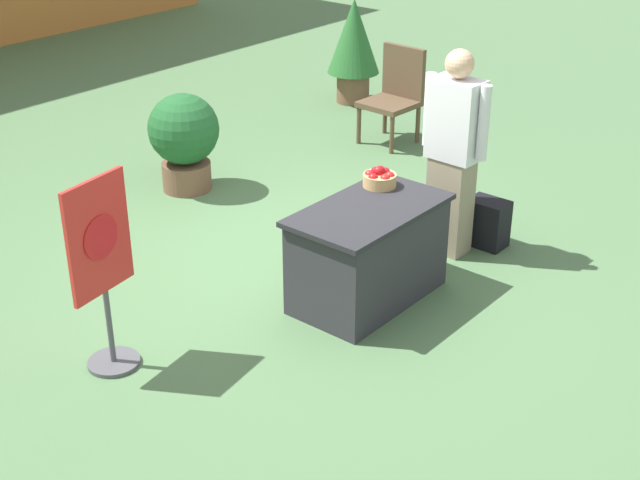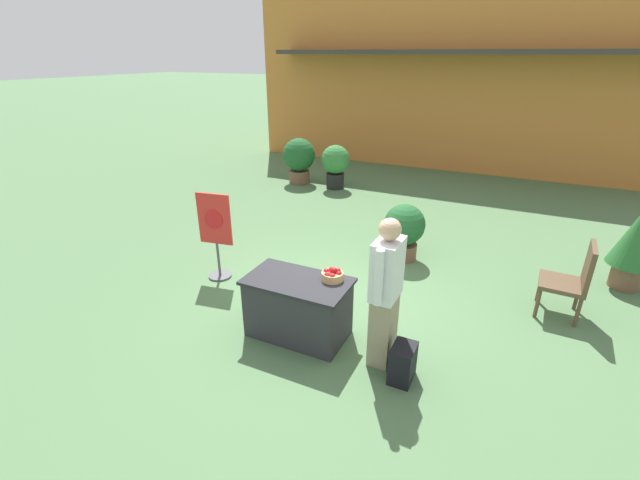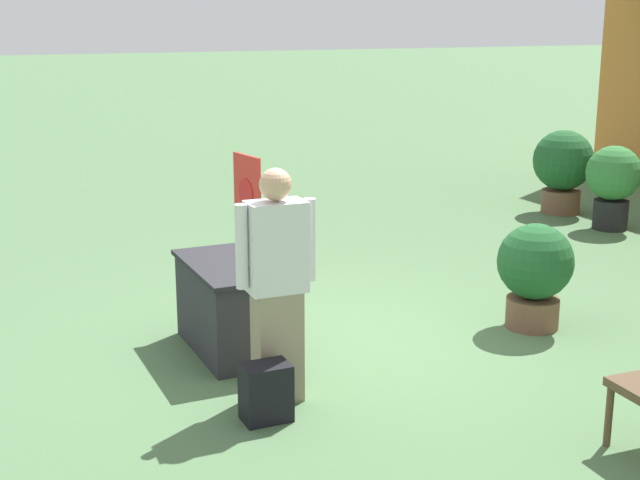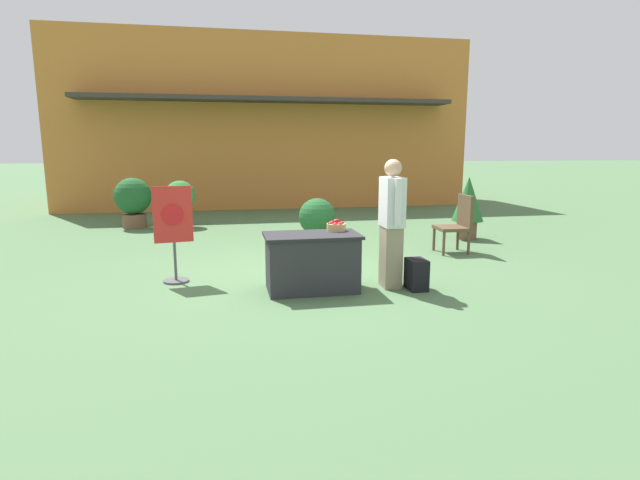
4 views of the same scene
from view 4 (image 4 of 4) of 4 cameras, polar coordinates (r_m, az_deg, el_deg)
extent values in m
plane|color=#4C7047|center=(7.62, -1.78, -3.94)|extent=(120.00, 120.00, 0.00)
cube|color=#C67533|center=(17.59, -6.39, 12.90)|extent=(12.91, 3.88, 5.30)
cube|color=#38332D|center=(15.26, -5.65, 15.68)|extent=(10.97, 0.90, 0.12)
cube|color=#2D2D33|center=(6.70, -0.93, -2.73)|extent=(1.19, 0.68, 0.73)
cube|color=#242428|center=(6.62, -0.94, 0.53)|extent=(1.27, 0.72, 0.04)
cylinder|color=tan|center=(6.86, 1.86, 1.48)|extent=(0.26, 0.26, 0.10)
sphere|color=red|center=(6.88, 2.51, 1.83)|extent=(0.08, 0.08, 0.08)
sphere|color=#A30F14|center=(6.93, 2.06, 1.90)|extent=(0.08, 0.08, 0.08)
sphere|color=red|center=(6.91, 1.40, 1.88)|extent=(0.08, 0.08, 0.08)
sphere|color=red|center=(6.84, 1.20, 1.79)|extent=(0.08, 0.08, 0.08)
sphere|color=red|center=(6.78, 1.74, 1.70)|extent=(0.08, 0.08, 0.08)
sphere|color=red|center=(6.79, 2.26, 1.72)|extent=(0.08, 0.08, 0.08)
sphere|color=red|center=(6.86, 1.83, 2.08)|extent=(0.08, 0.08, 0.08)
sphere|color=#A30F14|center=(6.87, 2.00, 2.09)|extent=(0.08, 0.08, 0.08)
cube|color=gray|center=(6.93, 8.09, -1.91)|extent=(0.25, 0.35, 0.85)
cube|color=silver|center=(6.81, 8.25, 4.32)|extent=(0.27, 0.43, 0.67)
sphere|color=tan|center=(6.78, 8.35, 8.15)|extent=(0.23, 0.23, 0.23)
cylinder|color=silver|center=(6.56, 8.94, 4.30)|extent=(0.09, 0.09, 0.61)
cylinder|color=silver|center=(7.06, 7.61, 4.76)|extent=(0.09, 0.09, 0.61)
cube|color=black|center=(6.90, 10.97, -3.88)|extent=(0.24, 0.34, 0.42)
cylinder|color=#4C4C51|center=(7.49, -16.10, -4.51)|extent=(0.36, 0.36, 0.03)
cylinder|color=#4C4C51|center=(7.42, -16.21, -2.34)|extent=(0.04, 0.04, 0.55)
cube|color=red|center=(7.30, -16.48, 2.82)|extent=(0.54, 0.12, 0.80)
cylinder|color=red|center=(7.28, -16.47, 2.80)|extent=(0.30, 0.05, 0.30)
cylinder|color=brown|center=(9.14, 13.96, -0.44)|extent=(0.05, 0.05, 0.43)
cylinder|color=brown|center=(9.57, 12.89, 0.08)|extent=(0.05, 0.05, 0.43)
cylinder|color=brown|center=(9.33, 16.63, -0.36)|extent=(0.05, 0.05, 0.43)
cylinder|color=brown|center=(9.75, 15.47, 0.16)|extent=(0.05, 0.05, 0.43)
cube|color=brown|center=(9.41, 14.81, 1.32)|extent=(0.57, 0.57, 0.06)
cube|color=brown|center=(9.46, 16.26, 3.24)|extent=(0.08, 0.55, 0.57)
cylinder|color=brown|center=(9.43, -0.33, -0.25)|extent=(0.48, 0.48, 0.28)
sphere|color=#1E5628|center=(9.35, -0.33, 2.68)|extent=(0.69, 0.69, 0.69)
cylinder|color=brown|center=(12.80, -20.43, 2.06)|extent=(0.55, 0.55, 0.33)
sphere|color=#1E5628|center=(12.73, -20.60, 4.73)|extent=(0.87, 0.87, 0.87)
cylinder|color=brown|center=(10.97, 16.40, 1.12)|extent=(0.42, 0.42, 0.39)
cone|color=#28662D|center=(10.88, 16.58, 4.53)|extent=(0.66, 0.66, 0.93)
cylinder|color=black|center=(12.61, -15.58, 2.36)|extent=(0.46, 0.46, 0.40)
sphere|color=#337A38|center=(12.54, -15.70, 4.90)|extent=(0.73, 0.73, 0.73)
camera|label=1|loc=(4.94, -67.32, 23.19)|focal=50.00mm
camera|label=2|loc=(4.38, 45.11, 25.81)|focal=24.00mm
camera|label=3|loc=(9.07, 52.84, 12.15)|focal=50.00mm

